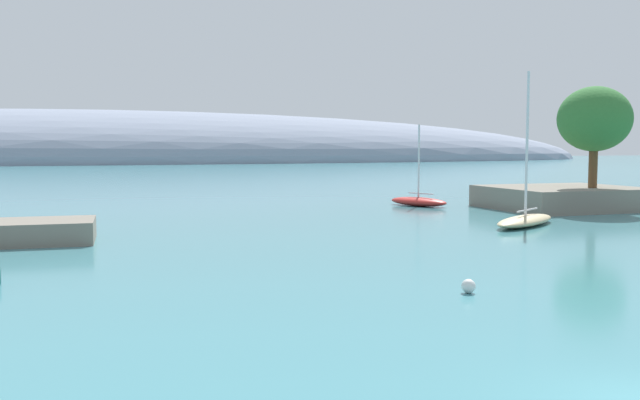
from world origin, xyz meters
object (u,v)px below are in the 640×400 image
at_px(tree_clump_shore, 594,119).
at_px(sailboat_sand_mid_mooring, 525,219).
at_px(sailboat_red_near_shore, 418,201).
at_px(mooring_buoy_white, 468,286).

xyz_separation_m(tree_clump_shore, sailboat_sand_mid_mooring, (-12.33, -8.01, -7.17)).
relative_size(tree_clump_shore, sailboat_red_near_shore, 1.16).
height_order(sailboat_red_near_shore, sailboat_sand_mid_mooring, sailboat_sand_mid_mooring).
relative_size(tree_clump_shore, mooring_buoy_white, 16.23).
relative_size(sailboat_red_near_shore, sailboat_sand_mid_mooring, 0.71).
height_order(sailboat_sand_mid_mooring, mooring_buoy_white, sailboat_sand_mid_mooring).
bearing_deg(sailboat_sand_mid_mooring, sailboat_red_near_shore, -124.51).
distance_m(sailboat_sand_mid_mooring, mooring_buoy_white, 22.99).
distance_m(tree_clump_shore, sailboat_red_near_shore, 16.34).
xyz_separation_m(sailboat_red_near_shore, sailboat_sand_mid_mooring, (-0.21, -16.29, 0.01)).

